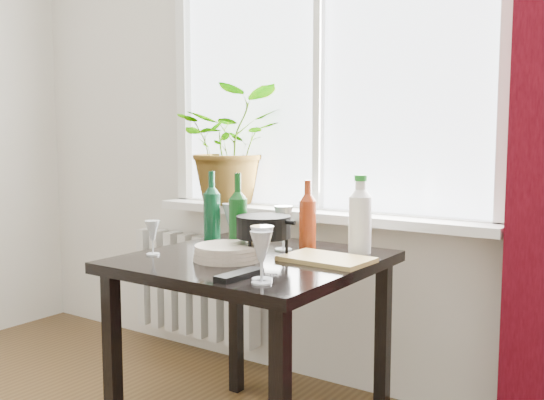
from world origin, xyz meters
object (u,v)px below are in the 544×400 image
Objects in this scene: wine_bottle_left at (212,206)px; fondue_pot at (264,237)px; cleaning_bottle at (360,213)px; wineglass_front_left at (153,238)px; wineglass_front_right at (262,253)px; plate_stack at (228,252)px; wineglass_back_center at (283,227)px; cutting_board at (326,259)px; wine_bottle_right at (238,212)px; bottle_amber at (308,214)px; wineglass_back_left at (231,223)px; tv_remote at (239,275)px; potted_plant at (232,145)px; wineglass_far_right at (261,257)px; radiator at (195,285)px; table at (253,281)px.

wine_bottle_left reaches higher than fondue_pot.
cleaning_bottle reaches higher than wineglass_front_left.
wineglass_front_right is 0.58m from wineglass_front_left.
wineglass_front_right reaches higher than plate_stack.
wineglass_back_center reaches higher than cutting_board.
wineglass_front_left is at bearing -133.33° from wine_bottle_right.
bottle_amber is 0.11m from wineglass_back_center.
wineglass_back_left reaches higher than wineglass_front_left.
cutting_board is (0.37, 0.03, -0.14)m from wine_bottle_right.
wineglass_front_left is (-0.41, -0.44, -0.07)m from bottle_amber.
cutting_board is (0.10, 0.38, -0.00)m from tv_remote.
potted_plant is 1.87× the size of cutting_board.
cutting_board is at bearing -32.53° from potted_plant.
cleaning_bottle is (0.62, 0.14, 0.00)m from wine_bottle_left.
wine_bottle_right is 0.22m from wineglass_back_left.
wineglass_back_left is at bearing 136.43° from wineglass_front_right.
wineglass_back_center reaches higher than wineglass_front_left.
bottle_amber is at bearing 51.44° from wineglass_back_center.
fondue_pot is (-0.25, -0.28, -0.07)m from cleaning_bottle.
bottle_amber is 0.60m from wineglass_far_right.
fondue_pot is at bearing -15.22° from wine_bottle_right.
potted_plant is 1.24m from tv_remote.
wine_bottle_left reaches higher than plate_stack.
potted_plant is 0.81m from wineglass_back_center.
wine_bottle_left is 0.63m from cleaning_bottle.
cleaning_bottle reaches higher than bottle_amber.
bottle_amber is 0.55m from wineglass_front_right.
radiator is 0.88m from wine_bottle_left.
wine_bottle_left is 0.42m from bottle_amber.
cleaning_bottle is 0.62m from tv_remote.
wineglass_back_center is (-0.24, 0.49, 0.01)m from wineglass_far_right.
wineglass_far_right is at bearing -38.63° from wine_bottle_left.
wineglass_back_left is 0.91× the size of tv_remote.
table is 2.79× the size of cleaning_bottle.
wineglass_front_left is (-0.59, 0.13, -0.02)m from wineglass_far_right.
wineglass_front_right reaches higher than table.
cleaning_bottle is (0.40, 0.24, -0.00)m from wine_bottle_right.
wine_bottle_right reaches higher than wine_bottle_left.
table is 5.13× the size of wineglass_far_right.
wine_bottle_right reaches higher than wineglass_front_right.
radiator is 0.81m from potted_plant.
wineglass_back_left is (0.32, -0.43, -0.31)m from potted_plant.
wineglass_far_right is at bearing -63.65° from wineglass_back_center.
potted_plant is at bearing 132.35° from wineglass_front_right.
radiator is at bearing 143.46° from table.
tv_remote is (0.14, -0.47, -0.08)m from wineglass_back_center.
wine_bottle_right reaches higher than table.
wineglass_far_right is 0.38m from plate_stack.
wine_bottle_right is at bearing -148.96° from cleaning_bottle.
tv_remote is at bearing -49.32° from wineglass_back_left.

